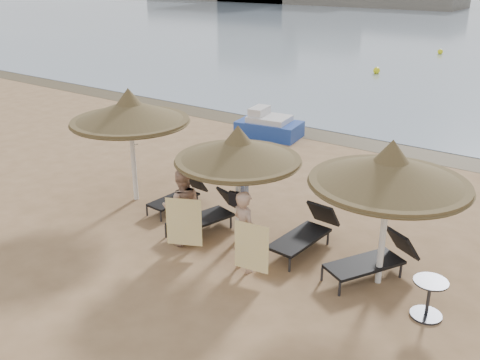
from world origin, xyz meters
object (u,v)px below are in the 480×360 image
Objects in this scene: lounger_near_left at (210,214)px; palapa_left at (130,112)px; pedal_boat at (269,126)px; person_left at (182,201)px; person_right at (244,225)px; lounger_near_right at (307,231)px; lounger_far_left at (180,195)px; palapa_center at (238,150)px; side_table at (428,300)px; lounger_far_right at (376,258)px; palapa_right at (390,171)px.

palapa_left is at bearing -169.62° from lounger_near_left.
pedal_boat reaches higher than lounger_near_left.
pedal_boat is (-0.20, 7.15, -2.10)m from palapa_left.
person_left reaches higher than person_right.
lounger_near_right is (2.41, 0.55, 0.01)m from lounger_near_left.
lounger_near_right is at bearing 3.94° from lounger_far_left.
side_table is at bearing -4.36° from palapa_center.
lounger_near_right is 1.77m from lounger_far_right.
pedal_boat is (-1.55, 6.82, 0.05)m from lounger_far_left.
palapa_right is 2.47m from side_table.
lounger_far_left is at bearing -6.35° from person_right.
pedal_boat is at bearing 106.94° from lounger_far_left.
person_right is (0.84, -0.94, -1.22)m from palapa_center.
palapa_left is 4.98m from person_right.
lounger_far_right is at bearing 0.82° from palapa_left.
palapa_left is 1.47× the size of person_left.
palapa_left is 3.33m from person_left.
palapa_center is at bearing 175.88° from person_left.
person_left reaches higher than lounger_near_right.
lounger_far_left is at bearing -91.44° from person_left.
lounger_near_left is 5.53m from side_table.
lounger_far_right is (4.17, 0.32, 0.01)m from lounger_near_left.
lounger_far_right is at bearing -2.99° from lounger_near_right.
side_table is 0.36× the size of person_right.
lounger_near_right reaches higher than lounger_near_left.
palapa_center reaches higher than lounger_far_left.
person_left is (-0.03, -0.95, 0.68)m from lounger_near_left.
palapa_center is at bearing 8.40° from lounger_near_left.
person_right reaches higher than lounger_far_left.
palapa_center is at bearing -143.72° from lounger_far_right.
lounger_far_right is 0.84× the size of pedal_boat.
palapa_right is at bearing -52.38° from pedal_boat.
lounger_far_right is at bearing 7.57° from palapa_center.
person_right reaches higher than lounger_far_right.
palapa_left is 1.75× the size of lounger_far_left.
lounger_near_right is 1.01× the size of person_right.
palapa_left is 1.49× the size of lounger_far_right.
lounger_far_left is 0.86× the size of lounger_far_right.
pedal_boat reaches higher than lounger_far_left.
lounger_far_left is 3.68m from person_right.
lounger_far_left is 0.86× the size of lounger_near_left.
palapa_right is 2.06m from lounger_far_right.
lounger_far_right is 2.79× the size of side_table.
person_right is (3.24, -1.60, 0.69)m from lounger_far_left.
palapa_center is 3.41m from palapa_right.
person_right is at bearing -22.20° from lounger_far_left.
person_left is 8.87m from pedal_boat.
lounger_near_left is at bearing -162.88° from lounger_near_right.
side_table is 3.84m from person_right.
lounger_near_right is 0.84× the size of pedal_boat.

